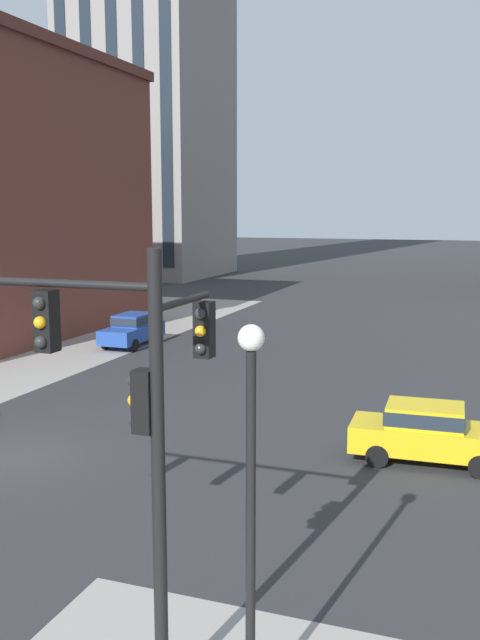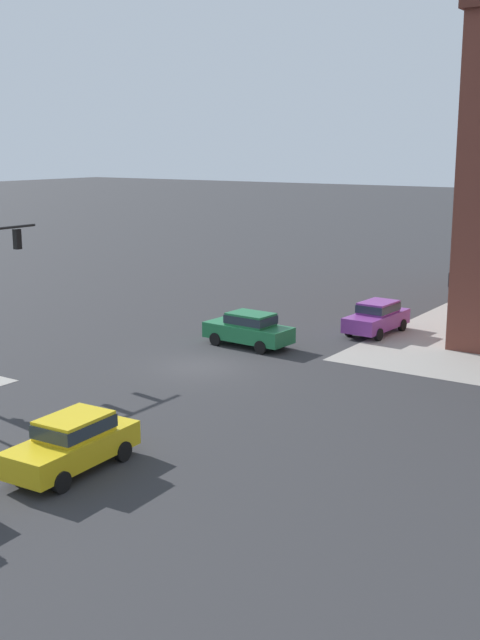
# 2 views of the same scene
# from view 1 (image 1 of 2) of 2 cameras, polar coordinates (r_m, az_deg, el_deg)

# --- Properties ---
(ground_plane) EXTENTS (320.00, 320.00, 0.00)m
(ground_plane) POSITION_cam_1_polar(r_m,az_deg,el_deg) (21.74, -18.36, -10.61)
(ground_plane) COLOR #2D2D30
(traffic_signal_main) EXTENTS (6.45, 2.09, 6.61)m
(traffic_signal_main) POSITION_cam_1_polar(r_m,az_deg,el_deg) (10.61, -13.24, -5.70)
(traffic_signal_main) COLOR black
(traffic_signal_main) RESTS_ON ground
(street_lamp_corner_near) EXTENTS (0.36, 0.36, 5.63)m
(street_lamp_corner_near) POSITION_cam_1_polar(r_m,az_deg,el_deg) (9.71, 0.89, -12.79)
(street_lamp_corner_near) COLOR black
(street_lamp_corner_near) RESTS_ON ground
(car_main_northbound_far) EXTENTS (4.47, 2.04, 1.68)m
(car_main_northbound_far) POSITION_cam_1_polar(r_m,az_deg,el_deg) (20.72, 15.10, -8.75)
(car_main_northbound_far) COLOR gold
(car_main_northbound_far) RESTS_ON ground
(car_main_southbound_near) EXTENTS (1.92, 4.42, 1.68)m
(car_main_southbound_near) POSITION_cam_1_polar(r_m,az_deg,el_deg) (37.43, -8.77, -0.68)
(car_main_southbound_near) COLOR #23479E
(car_main_southbound_near) RESTS_ON ground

